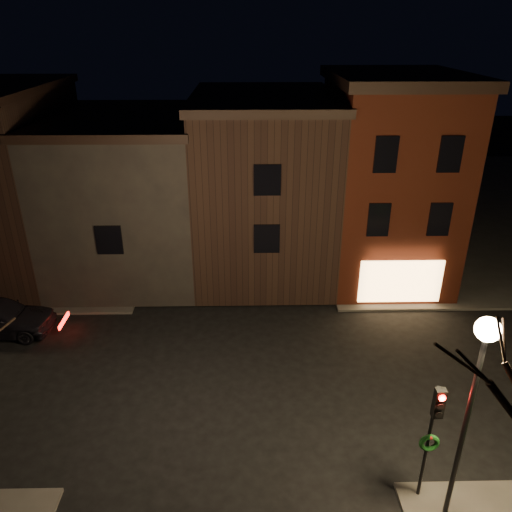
% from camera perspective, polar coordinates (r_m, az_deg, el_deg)
% --- Properties ---
extents(ground, '(120.00, 120.00, 0.00)m').
position_cam_1_polar(ground, '(20.26, -2.61, -14.02)').
color(ground, black).
rests_on(ground, ground).
extents(sidewalk_far_right, '(30.00, 30.00, 0.12)m').
position_cam_1_polar(sidewalk_far_right, '(42.58, 26.18, 5.18)').
color(sidewalk_far_right, '#2D2B28').
rests_on(sidewalk_far_right, ground).
extents(corner_building, '(6.50, 8.50, 10.50)m').
position_cam_1_polar(corner_building, '(27.25, 14.87, 8.62)').
color(corner_building, '#48180C').
rests_on(corner_building, ground).
extents(row_building_a, '(7.30, 10.30, 9.40)m').
position_cam_1_polar(row_building_a, '(27.39, 0.84, 8.31)').
color(row_building_a, black).
rests_on(row_building_a, ground).
extents(row_building_b, '(7.80, 10.30, 8.40)m').
position_cam_1_polar(row_building_b, '(28.24, -14.15, 7.00)').
color(row_building_b, black).
rests_on(row_building_b, ground).
extents(street_lamp_near, '(0.60, 0.60, 6.48)m').
position_cam_1_polar(street_lamp_near, '(13.55, 24.11, -11.62)').
color(street_lamp_near, black).
rests_on(street_lamp_near, sidewalk_near_right).
extents(traffic_signal, '(0.58, 0.38, 4.05)m').
position_cam_1_polar(traffic_signal, '(15.12, 19.54, -17.98)').
color(traffic_signal, black).
rests_on(traffic_signal, sidewalk_near_right).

